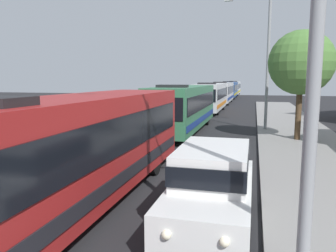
# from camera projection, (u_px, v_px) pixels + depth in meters

# --- Properties ---
(bus_lead) EXTENTS (2.58, 11.56, 3.21)m
(bus_lead) POSITION_uv_depth(u_px,v_px,m) (83.00, 145.00, 9.15)
(bus_lead) COLOR maroon
(bus_lead) RESTS_ON ground_plane
(bus_second_in_line) EXTENTS (2.58, 11.68, 3.21)m
(bus_second_in_line) POSITION_uv_depth(u_px,v_px,m) (185.00, 106.00, 22.37)
(bus_second_in_line) COLOR #33724C
(bus_second_in_line) RESTS_ON ground_plane
(bus_middle) EXTENTS (2.58, 10.51, 3.21)m
(bus_middle) POSITION_uv_depth(u_px,v_px,m) (211.00, 96.00, 35.63)
(bus_middle) COLOR silver
(bus_middle) RESTS_ON ground_plane
(bus_fourth_in_line) EXTENTS (2.58, 12.33, 3.21)m
(bus_fourth_in_line) POSITION_uv_depth(u_px,v_px,m) (222.00, 92.00, 48.38)
(bus_fourth_in_line) COLOR silver
(bus_fourth_in_line) RESTS_ON ground_plane
(bus_rear) EXTENTS (2.58, 12.20, 3.21)m
(bus_rear) POSITION_uv_depth(u_px,v_px,m) (229.00, 89.00, 61.75)
(bus_rear) COLOR #284C8C
(bus_rear) RESTS_ON ground_plane
(bus_tail_end) EXTENTS (2.58, 11.61, 3.21)m
(bus_tail_end) POSITION_uv_depth(u_px,v_px,m) (234.00, 88.00, 74.66)
(bus_tail_end) COLOR silver
(bus_tail_end) RESTS_ON ground_plane
(white_suv) EXTENTS (1.86, 4.73, 1.90)m
(white_suv) POSITION_uv_depth(u_px,v_px,m) (212.00, 183.00, 7.86)
(white_suv) COLOR white
(white_suv) RESTS_ON ground_plane
(streetlamp_mid) EXTENTS (5.92, 0.28, 8.91)m
(streetlamp_mid) POSITION_uv_depth(u_px,v_px,m) (269.00, 48.00, 21.53)
(streetlamp_mid) COLOR gray
(streetlamp_mid) RESTS_ON sidewalk
(roadside_tree) EXTENTS (3.54, 3.54, 6.05)m
(roadside_tree) POSITION_uv_depth(u_px,v_px,m) (301.00, 63.00, 17.88)
(roadside_tree) COLOR #4C3823
(roadside_tree) RESTS_ON sidewalk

